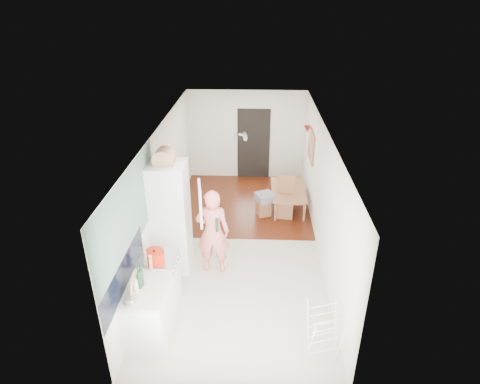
# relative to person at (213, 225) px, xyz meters

# --- Properties ---
(room_shell) EXTENTS (3.20, 7.00, 2.50)m
(room_shell) POSITION_rel_person_xyz_m (0.49, 0.88, 0.25)
(room_shell) COLOR white
(room_shell) RESTS_ON ground
(floor) EXTENTS (3.20, 7.00, 0.01)m
(floor) POSITION_rel_person_xyz_m (0.49, 0.88, -1.00)
(floor) COLOR beige
(floor) RESTS_ON ground
(wood_floor_overlay) EXTENTS (3.20, 3.30, 0.01)m
(wood_floor_overlay) POSITION_rel_person_xyz_m (0.49, 2.73, -1.00)
(wood_floor_overlay) COLOR #521E08
(wood_floor_overlay) RESTS_ON room_shell
(sage_wall_panel) EXTENTS (0.02, 3.00, 1.30)m
(sage_wall_panel) POSITION_rel_person_xyz_m (-1.10, -1.12, 0.85)
(sage_wall_panel) COLOR slate
(sage_wall_panel) RESTS_ON room_shell
(tile_splashback) EXTENTS (0.02, 1.90, 0.50)m
(tile_splashback) POSITION_rel_person_xyz_m (-1.10, -1.67, 0.15)
(tile_splashback) COLOR black
(tile_splashback) RESTS_ON room_shell
(doorway_recess) EXTENTS (0.90, 0.04, 2.00)m
(doorway_recess) POSITION_rel_person_xyz_m (0.69, 4.36, -0.00)
(doorway_recess) COLOR black
(doorway_recess) RESTS_ON room_shell
(base_cabinet) EXTENTS (0.60, 0.90, 0.86)m
(base_cabinet) POSITION_rel_person_xyz_m (-0.81, -1.67, -0.57)
(base_cabinet) COLOR white
(base_cabinet) RESTS_ON room_shell
(worktop) EXTENTS (0.62, 0.92, 0.06)m
(worktop) POSITION_rel_person_xyz_m (-0.81, -1.67, -0.11)
(worktop) COLOR beige
(worktop) RESTS_ON room_shell
(range_cooker) EXTENTS (0.60, 0.60, 0.88)m
(range_cooker) POSITION_rel_person_xyz_m (-0.81, -0.92, -0.56)
(range_cooker) COLOR white
(range_cooker) RESTS_ON room_shell
(cooker_top) EXTENTS (0.60, 0.60, 0.04)m
(cooker_top) POSITION_rel_person_xyz_m (-0.81, -0.92, -0.10)
(cooker_top) COLOR silver
(cooker_top) RESTS_ON room_shell
(fridge_housing) EXTENTS (0.66, 0.66, 2.15)m
(fridge_housing) POSITION_rel_person_xyz_m (-0.78, 0.10, 0.07)
(fridge_housing) COLOR white
(fridge_housing) RESTS_ON room_shell
(fridge_door) EXTENTS (0.14, 0.56, 0.70)m
(fridge_door) POSITION_rel_person_xyz_m (-0.17, -0.20, 0.55)
(fridge_door) COLOR white
(fridge_door) RESTS_ON room_shell
(fridge_interior) EXTENTS (0.02, 0.52, 0.66)m
(fridge_interior) POSITION_rel_person_xyz_m (-0.47, 0.10, 0.55)
(fridge_interior) COLOR white
(fridge_interior) RESTS_ON room_shell
(pinboard) EXTENTS (0.03, 0.90, 0.70)m
(pinboard) POSITION_rel_person_xyz_m (2.07, 2.78, 0.55)
(pinboard) COLOR #AD824E
(pinboard) RESTS_ON room_shell
(pinboard_frame) EXTENTS (0.00, 0.94, 0.74)m
(pinboard_frame) POSITION_rel_person_xyz_m (2.05, 2.78, 0.55)
(pinboard_frame) COLOR #9B6546
(pinboard_frame) RESTS_ON room_shell
(wall_sconce) EXTENTS (0.18, 0.18, 0.16)m
(wall_sconce) POSITION_rel_person_xyz_m (2.03, 3.43, 0.75)
(wall_sconce) COLOR maroon
(wall_sconce) RESTS_ON room_shell
(person) EXTENTS (0.73, 0.48, 2.01)m
(person) POSITION_rel_person_xyz_m (0.00, 0.00, 0.00)
(person) COLOR #F57973
(person) RESTS_ON floor
(dining_table) EXTENTS (0.70, 1.24, 0.43)m
(dining_table) POSITION_rel_person_xyz_m (1.59, 2.53, -0.79)
(dining_table) COLOR #9B6546
(dining_table) RESTS_ON floor
(dining_chair) EXTENTS (0.45, 0.45, 0.97)m
(dining_chair) POSITION_rel_person_xyz_m (1.46, 2.15, -0.52)
(dining_chair) COLOR #9B6546
(dining_chair) RESTS_ON floor
(stool) EXTENTS (0.38, 0.38, 0.39)m
(stool) POSITION_rel_person_xyz_m (0.96, 2.15, -0.81)
(stool) COLOR #9B6546
(stool) RESTS_ON floor
(grey_drape) EXTENTS (0.53, 0.53, 0.18)m
(grey_drape) POSITION_rel_person_xyz_m (0.99, 2.17, -0.53)
(grey_drape) COLOR slate
(grey_drape) RESTS_ON stool
(drying_rack) EXTENTS (0.53, 0.50, 0.84)m
(drying_rack) POSITION_rel_person_xyz_m (1.79, -1.97, -0.58)
(drying_rack) COLOR white
(drying_rack) RESTS_ON floor
(bread_bin) EXTENTS (0.37, 0.35, 0.19)m
(bread_bin) POSITION_rel_person_xyz_m (-0.82, 0.12, 1.24)
(bread_bin) COLOR #D6B179
(bread_bin) RESTS_ON fridge_housing
(red_casserole) EXTENTS (0.36, 0.36, 0.19)m
(red_casserole) POSITION_rel_person_xyz_m (-0.82, -1.02, 0.01)
(red_casserole) COLOR red
(red_casserole) RESTS_ON cooker_top
(steel_pan) EXTENTS (0.24, 0.24, 0.09)m
(steel_pan) POSITION_rel_person_xyz_m (-0.93, -1.98, -0.04)
(steel_pan) COLOR silver
(steel_pan) RESTS_ON worktop
(held_bottle) EXTENTS (0.06, 0.06, 0.27)m
(held_bottle) POSITION_rel_person_xyz_m (0.10, -0.12, 0.07)
(held_bottle) COLOR #1A3D22
(held_bottle) RESTS_ON person
(bottle_a) EXTENTS (0.08, 0.08, 0.29)m
(bottle_a) POSITION_rel_person_xyz_m (-0.89, -1.67, 0.06)
(bottle_a) COLOR #1A3D22
(bottle_a) RESTS_ON worktop
(bottle_b) EXTENTS (0.07, 0.07, 0.28)m
(bottle_b) POSITION_rel_person_xyz_m (-0.88, -1.62, 0.06)
(bottle_b) COLOR #1A3D22
(bottle_b) RESTS_ON worktop
(bottle_c) EXTENTS (0.10, 0.10, 0.21)m
(bottle_c) POSITION_rel_person_xyz_m (-0.92, -1.77, 0.02)
(bottle_c) COLOR beige
(bottle_c) RESTS_ON worktop
(pepper_mill_front) EXTENTS (0.07, 0.07, 0.21)m
(pepper_mill_front) POSITION_rel_person_xyz_m (-0.94, -1.14, 0.02)
(pepper_mill_front) COLOR #D6B179
(pepper_mill_front) RESTS_ON worktop
(pepper_mill_back) EXTENTS (0.07, 0.07, 0.20)m
(pepper_mill_back) POSITION_rel_person_xyz_m (-0.84, -1.22, 0.02)
(pepper_mill_back) COLOR #D6B179
(pepper_mill_back) RESTS_ON worktop
(chopping_boards) EXTENTS (0.05, 0.25, 0.34)m
(chopping_boards) POSITION_rel_person_xyz_m (-0.93, -1.79, 0.09)
(chopping_boards) COLOR #D6B179
(chopping_boards) RESTS_ON worktop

